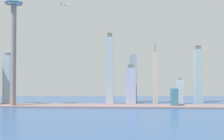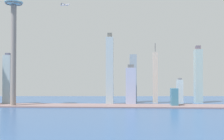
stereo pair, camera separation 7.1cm
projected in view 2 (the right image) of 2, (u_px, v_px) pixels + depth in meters
The scene contains 11 objects.
waterfront_pier at pixel (108, 106), 671.57m from camera, with size 950.15×74.40×2.82m, color #756061.
observation_tower at pixel (14, 32), 673.53m from camera, with size 43.26×43.26×360.15m.
skyscraper_0 at pixel (133, 79), 766.98m from camera, with size 19.10×27.03×130.66m.
skyscraper_1 at pixel (131, 86), 706.78m from camera, with size 25.36×14.63×101.27m.
skyscraper_3 at pixel (174, 97), 669.78m from camera, with size 16.54×21.90×43.44m.
skyscraper_5 at pixel (110, 70), 717.89m from camera, with size 18.31×24.02×182.19m.
skyscraper_6 at pixel (8, 79), 719.58m from camera, with size 19.19×27.05×130.92m.
skyscraper_7 at pixel (198, 75), 760.10m from camera, with size 19.25×24.74×154.37m.
skyscraper_8 at pixel (155, 78), 752.43m from camera, with size 12.01×18.04×160.62m.
skyscraper_9 at pixel (180, 92), 720.26m from camera, with size 14.71×16.51×67.22m.
airplane at pixel (65, 5), 715.34m from camera, with size 26.32×24.28×7.44m.
Camera 2 is at (42.88, -221.67, 74.28)m, focal length 45.15 mm.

